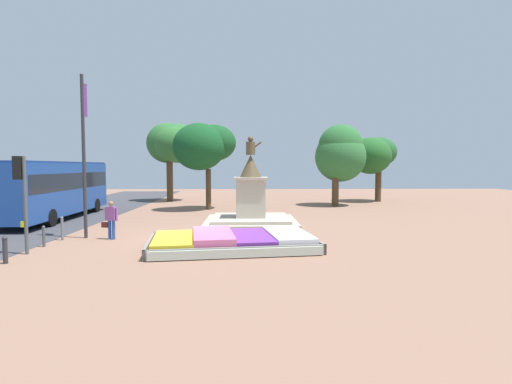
{
  "coord_description": "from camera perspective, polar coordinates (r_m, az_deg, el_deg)",
  "views": [
    {
      "loc": [
        2.2,
        -16.82,
        3.04
      ],
      "look_at": [
        2.65,
        0.85,
        1.9
      ],
      "focal_mm": 28.0,
      "sensor_mm": 36.0,
      "label": 1
    }
  ],
  "objects": [
    {
      "name": "traffic_light_near_crossing",
      "position": [
        15.84,
        -30.52,
        0.66
      ],
      "size": [
        0.42,
        0.31,
        3.39
      ],
      "color": "#4C5156",
      "rests_on": "ground_plane"
    },
    {
      "name": "ground_plane",
      "position": [
        17.23,
        -8.82,
        -6.51
      ],
      "size": [
        72.3,
        72.3,
        0.0
      ],
      "primitive_type": "plane",
      "color": "#8C6651"
    },
    {
      "name": "park_tree_far_right",
      "position": [
        31.56,
        11.97,
        5.5
      ],
      "size": [
        3.89,
        4.0,
        6.25
      ],
      "color": "#4C3823",
      "rests_on": "ground_plane"
    },
    {
      "name": "flower_planter",
      "position": [
        15.01,
        -3.31,
        -7.04
      ],
      "size": [
        6.55,
        4.46,
        0.6
      ],
      "color": "#38281C",
      "rests_on": "ground_plane"
    },
    {
      "name": "park_tree_street_side",
      "position": [
        28.17,
        -7.29,
        6.61
      ],
      "size": [
        4.34,
        4.29,
        6.0
      ],
      "color": "#4C3823",
      "rests_on": "ground_plane"
    },
    {
      "name": "pedestrian_with_handbag",
      "position": [
        17.66,
        -20.02,
        -3.51
      ],
      "size": [
        0.72,
        0.31,
        1.6
      ],
      "color": "#264CA5",
      "rests_on": "ground_plane"
    },
    {
      "name": "banner_pole",
      "position": [
        18.29,
        -23.37,
        5.13
      ],
      "size": [
        0.14,
        0.56,
        6.85
      ],
      "color": "#2D2D33",
      "rests_on": "ground_plane"
    },
    {
      "name": "kerb_bollard_north",
      "position": [
        18.29,
        -25.96,
        -4.63
      ],
      "size": [
        0.11,
        0.11,
        0.98
      ],
      "color": "slate",
      "rests_on": "ground_plane"
    },
    {
      "name": "park_tree_behind_statue",
      "position": [
        35.98,
        16.44,
        5.13
      ],
      "size": [
        4.2,
        3.96,
        5.56
      ],
      "color": "#4C3823",
      "rests_on": "ground_plane"
    },
    {
      "name": "kerb_bollard_mid_b",
      "position": [
        17.12,
        -28.06,
        -5.53
      ],
      "size": [
        0.12,
        0.12,
        0.81
      ],
      "color": "#4C5156",
      "rests_on": "ground_plane"
    },
    {
      "name": "city_bus",
      "position": [
        25.61,
        -27.01,
        0.74
      ],
      "size": [
        2.77,
        10.7,
        3.3
      ],
      "color": "#1E4799",
      "rests_on": "ground_plane"
    },
    {
      "name": "statue_monument",
      "position": [
        21.47,
        -0.77,
        -1.64
      ],
      "size": [
        4.86,
        4.86,
        4.64
      ],
      "color": "#B0A692",
      "rests_on": "ground_plane"
    },
    {
      "name": "kerb_bollard_mid_a",
      "position": [
        14.81,
        -32.21,
        -6.92
      ],
      "size": [
        0.16,
        0.16,
        0.87
      ],
      "color": "#2D2D33",
      "rests_on": "ground_plane"
    },
    {
      "name": "park_tree_far_left",
      "position": [
        35.6,
        -11.75,
        6.76
      ],
      "size": [
        4.65,
        4.4,
        6.81
      ],
      "color": "#4C3823",
      "rests_on": "ground_plane"
    }
  ]
}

